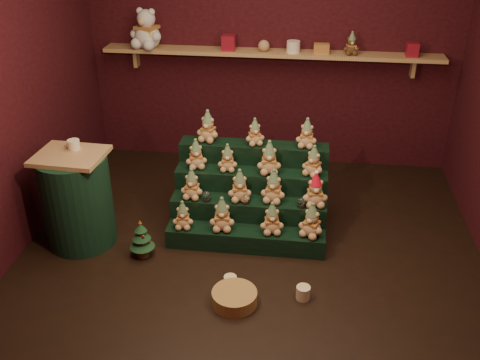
# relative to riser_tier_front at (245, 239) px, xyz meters

# --- Properties ---
(ground) EXTENTS (4.00, 4.00, 0.00)m
(ground) POSITION_rel_riser_tier_front_xyz_m (0.06, -0.15, -0.09)
(ground) COLOR black
(ground) RESTS_ON ground
(back_wall) EXTENTS (4.00, 0.10, 2.80)m
(back_wall) POSITION_rel_riser_tier_front_xyz_m (0.06, 1.90, 1.31)
(back_wall) COLOR black
(back_wall) RESTS_ON ground
(front_wall) EXTENTS (4.00, 0.10, 2.80)m
(front_wall) POSITION_rel_riser_tier_front_xyz_m (0.06, -2.20, 1.31)
(front_wall) COLOR black
(front_wall) RESTS_ON ground
(back_shelf) EXTENTS (3.60, 0.26, 0.24)m
(back_shelf) POSITION_rel_riser_tier_front_xyz_m (0.06, 1.72, 1.20)
(back_shelf) COLOR tan
(back_shelf) RESTS_ON ground
(riser_tier_front) EXTENTS (1.40, 0.22, 0.18)m
(riser_tier_front) POSITION_rel_riser_tier_front_xyz_m (0.00, 0.00, 0.00)
(riser_tier_front) COLOR black
(riser_tier_front) RESTS_ON ground
(riser_tier_midfront) EXTENTS (1.40, 0.22, 0.36)m
(riser_tier_midfront) POSITION_rel_riser_tier_front_xyz_m (0.00, 0.22, 0.09)
(riser_tier_midfront) COLOR black
(riser_tier_midfront) RESTS_ON ground
(riser_tier_midback) EXTENTS (1.40, 0.22, 0.54)m
(riser_tier_midback) POSITION_rel_riser_tier_front_xyz_m (0.00, 0.44, 0.18)
(riser_tier_midback) COLOR black
(riser_tier_midback) RESTS_ON ground
(riser_tier_back) EXTENTS (1.40, 0.22, 0.72)m
(riser_tier_back) POSITION_rel_riser_tier_front_xyz_m (0.00, 0.66, 0.27)
(riser_tier_back) COLOR black
(riser_tier_back) RESTS_ON ground
(teddy_0) EXTENTS (0.20, 0.18, 0.26)m
(teddy_0) POSITION_rel_riser_tier_front_xyz_m (-0.55, -0.02, 0.22)
(teddy_0) COLOR tan
(teddy_0) RESTS_ON riser_tier_front
(teddy_1) EXTENTS (0.24, 0.22, 0.31)m
(teddy_1) POSITION_rel_riser_tier_front_xyz_m (-0.20, 0.00, 0.24)
(teddy_1) COLOR tan
(teddy_1) RESTS_ON riser_tier_front
(teddy_2) EXTENTS (0.23, 0.21, 0.29)m
(teddy_2) POSITION_rel_riser_tier_front_xyz_m (0.23, 0.00, 0.23)
(teddy_2) COLOR tan
(teddy_2) RESTS_ON riser_tier_front
(teddy_3) EXTENTS (0.28, 0.27, 0.31)m
(teddy_3) POSITION_rel_riser_tier_front_xyz_m (0.57, 0.00, 0.24)
(teddy_3) COLOR tan
(teddy_3) RESTS_ON riser_tier_front
(teddy_4) EXTENTS (0.21, 0.19, 0.28)m
(teddy_4) POSITION_rel_riser_tier_front_xyz_m (-0.51, 0.21, 0.41)
(teddy_4) COLOR tan
(teddy_4) RESTS_ON riser_tier_midfront
(teddy_5) EXTENTS (0.24, 0.22, 0.29)m
(teddy_5) POSITION_rel_riser_tier_front_xyz_m (-0.08, 0.22, 0.42)
(teddy_5) COLOR tan
(teddy_5) RESTS_ON riser_tier_midfront
(teddy_6) EXTENTS (0.24, 0.23, 0.30)m
(teddy_6) POSITION_rel_riser_tier_front_xyz_m (0.22, 0.24, 0.42)
(teddy_6) COLOR tan
(teddy_6) RESTS_ON riser_tier_midfront
(teddy_7) EXTENTS (0.25, 0.23, 0.31)m
(teddy_7) POSITION_rel_riser_tier_front_xyz_m (0.59, 0.21, 0.43)
(teddy_7) COLOR tan
(teddy_7) RESTS_ON riser_tier_midfront
(teddy_8) EXTENTS (0.24, 0.23, 0.28)m
(teddy_8) POSITION_rel_riser_tier_front_xyz_m (-0.51, 0.46, 0.59)
(teddy_8) COLOR tan
(teddy_8) RESTS_ON riser_tier_midback
(teddy_9) EXTENTS (0.19, 0.18, 0.25)m
(teddy_9) POSITION_rel_riser_tier_front_xyz_m (-0.22, 0.44, 0.58)
(teddy_9) COLOR tan
(teddy_9) RESTS_ON riser_tier_midback
(teddy_10) EXTENTS (0.24, 0.22, 0.31)m
(teddy_10) POSITION_rel_riser_tier_front_xyz_m (0.16, 0.43, 0.60)
(teddy_10) COLOR tan
(teddy_10) RESTS_ON riser_tier_midback
(teddy_11) EXTENTS (0.26, 0.26, 0.28)m
(teddy_11) POSITION_rel_riser_tier_front_xyz_m (0.56, 0.44, 0.59)
(teddy_11) COLOR tan
(teddy_11) RESTS_ON riser_tier_midback
(teddy_12) EXTENTS (0.25, 0.23, 0.30)m
(teddy_12) POSITION_rel_riser_tier_front_xyz_m (-0.44, 0.67, 0.78)
(teddy_12) COLOR tan
(teddy_12) RESTS_ON riser_tier_back
(teddy_13) EXTENTS (0.22, 0.21, 0.25)m
(teddy_13) POSITION_rel_riser_tier_front_xyz_m (0.01, 0.65, 0.75)
(teddy_13) COLOR tan
(teddy_13) RESTS_ON riser_tier_back
(teddy_14) EXTENTS (0.21, 0.20, 0.27)m
(teddy_14) POSITION_rel_riser_tier_front_xyz_m (0.49, 0.65, 0.77)
(teddy_14) COLOR tan
(teddy_14) RESTS_ON riser_tier_back
(snow_globe_a) EXTENTS (0.07, 0.07, 0.10)m
(snow_globe_a) POSITION_rel_riser_tier_front_xyz_m (-0.37, 0.16, 0.32)
(snow_globe_a) COLOR black
(snow_globe_a) RESTS_ON riser_tier_midfront
(snow_globe_b) EXTENTS (0.07, 0.07, 0.09)m
(snow_globe_b) POSITION_rel_riser_tier_front_xyz_m (-0.02, 0.16, 0.32)
(snow_globe_b) COLOR black
(snow_globe_b) RESTS_ON riser_tier_midfront
(snow_globe_c) EXTENTS (0.07, 0.07, 0.10)m
(snow_globe_c) POSITION_rel_riser_tier_front_xyz_m (0.47, 0.16, 0.32)
(snow_globe_c) COLOR black
(snow_globe_c) RESTS_ON riser_tier_midfront
(side_table) EXTENTS (0.61, 0.61, 0.87)m
(side_table) POSITION_rel_riser_tier_front_xyz_m (-1.48, -0.07, 0.34)
(side_table) COLOR tan
(side_table) RESTS_ON ground
(table_ornament) EXTENTS (0.10, 0.10, 0.08)m
(table_ornament) POSITION_rel_riser_tier_front_xyz_m (-1.48, 0.03, 0.82)
(table_ornament) COLOR beige
(table_ornament) RESTS_ON side_table
(mini_christmas_tree) EXTENTS (0.22, 0.22, 0.37)m
(mini_christmas_tree) POSITION_rel_riser_tier_front_xyz_m (-0.87, -0.24, 0.09)
(mini_christmas_tree) COLOR #49311A
(mini_christmas_tree) RESTS_ON ground
(mug_left) EXTENTS (0.10, 0.10, 0.10)m
(mug_left) POSITION_rel_riser_tier_front_xyz_m (-0.05, -0.56, -0.04)
(mug_left) COLOR beige
(mug_left) RESTS_ON ground
(mug_right) EXTENTS (0.11, 0.11, 0.11)m
(mug_right) POSITION_rel_riser_tier_front_xyz_m (0.53, -0.62, -0.03)
(mug_right) COLOR beige
(mug_right) RESTS_ON ground
(wicker_basket) EXTENTS (0.38, 0.38, 0.11)m
(wicker_basket) POSITION_rel_riser_tier_front_xyz_m (0.01, -0.74, -0.04)
(wicker_basket) COLOR #AA8644
(wicker_basket) RESTS_ON ground
(white_bear) EXTENTS (0.46, 0.44, 0.53)m
(white_bear) POSITION_rel_riser_tier_front_xyz_m (-1.26, 1.69, 1.49)
(white_bear) COLOR silver
(white_bear) RESTS_ON back_shelf
(brown_bear) EXTENTS (0.19, 0.17, 0.23)m
(brown_bear) POSITION_rel_riser_tier_front_xyz_m (0.89, 1.69, 1.34)
(brown_bear) COLOR #4D3419
(brown_bear) RESTS_ON back_shelf
(gift_tin_red_a) EXTENTS (0.14, 0.14, 0.16)m
(gift_tin_red_a) POSITION_rel_riser_tier_front_xyz_m (-0.39, 1.70, 1.31)
(gift_tin_red_a) COLOR maroon
(gift_tin_red_a) RESTS_ON back_shelf
(gift_tin_cream) EXTENTS (0.14, 0.14, 0.12)m
(gift_tin_cream) POSITION_rel_riser_tier_front_xyz_m (0.30, 1.70, 1.29)
(gift_tin_cream) COLOR beige
(gift_tin_cream) RESTS_ON back_shelf
(gift_tin_red_b) EXTENTS (0.12, 0.12, 0.14)m
(gift_tin_red_b) POSITION_rel_riser_tier_front_xyz_m (1.50, 1.70, 1.30)
(gift_tin_red_b) COLOR maroon
(gift_tin_red_b) RESTS_ON back_shelf
(shelf_plush_ball) EXTENTS (0.12, 0.12, 0.12)m
(shelf_plush_ball) POSITION_rel_riser_tier_front_xyz_m (-0.01, 1.70, 1.29)
(shelf_plush_ball) COLOR tan
(shelf_plush_ball) RESTS_ON back_shelf
(scarf_gift_box) EXTENTS (0.16, 0.10, 0.10)m
(scarf_gift_box) POSITION_rel_riser_tier_front_xyz_m (0.59, 1.70, 1.28)
(scarf_gift_box) COLOR orange
(scarf_gift_box) RESTS_ON back_shelf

